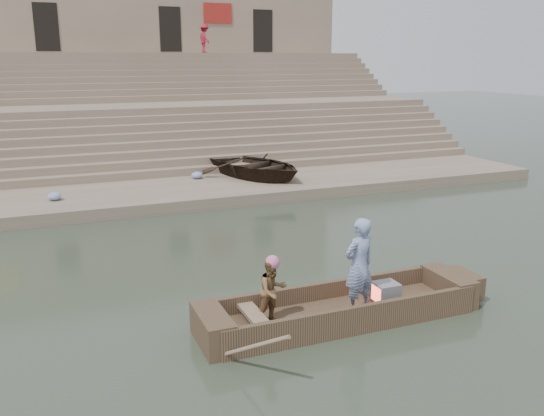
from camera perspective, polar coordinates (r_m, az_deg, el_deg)
ground at (r=13.13m, az=-7.82°, el=-7.43°), size 120.00×120.00×0.00m
lower_landing at (r=20.58m, az=-13.42°, el=1.06°), size 32.00×4.00×0.40m
mid_landing at (r=27.70m, az=-16.03°, el=6.86°), size 32.00×3.00×2.80m
upper_landing at (r=34.52m, az=-17.51°, el=10.20°), size 32.00×3.00×5.20m
ghat_steps at (r=29.33m, az=-16.46°, el=8.02°), size 32.00×11.00×5.20m
building_wall at (r=38.44m, az=-18.41°, el=15.02°), size 32.00×5.07×11.20m
main_rowboat at (r=11.31m, az=6.80°, el=-10.56°), size 5.00×1.30×0.22m
rowboat_trim at (r=11.32m, az=7.80°, el=-9.48°), size 6.04×2.63×1.89m
standing_man at (r=10.90m, az=8.66°, el=-5.69°), size 0.76×0.58×1.86m
rowing_man at (r=10.47m, az=0.05°, el=-8.26°), size 0.69×0.59×1.22m
television at (r=11.67m, az=11.23°, el=-8.26°), size 0.46×0.42×0.40m
beached_rowboat at (r=22.30m, az=-1.55°, el=4.22°), size 4.55×5.24×0.91m
pedestrian at (r=35.00m, az=-6.74°, el=16.42°), size 0.71×1.11×1.63m
cloth_bundles at (r=20.33m, az=-19.62°, el=1.39°), size 14.79×2.31×0.26m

